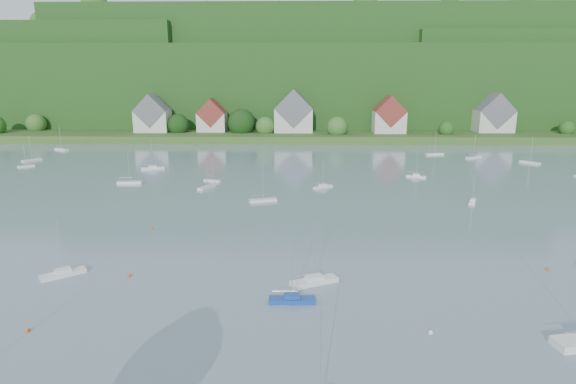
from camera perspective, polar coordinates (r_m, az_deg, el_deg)
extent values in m
cube|color=#2B511E|center=(218.65, -0.62, 7.14)|extent=(600.00, 60.00, 3.00)
cube|color=#174014|center=(292.26, -0.11, 12.42)|extent=(620.00, 160.00, 40.00)
cube|color=#174014|center=(318.74, -28.89, 11.59)|extent=(200.00, 120.00, 52.00)
cube|color=#174014|center=(287.11, 1.92, 13.99)|extent=(240.00, 130.00, 60.00)
sphere|color=#194B16|center=(231.43, 30.21, 6.55)|extent=(6.45, 6.45, 6.45)
sphere|color=#316023|center=(239.36, -27.75, 7.18)|extent=(8.61, 8.61, 8.61)
sphere|color=#316023|center=(202.55, -2.72, 7.78)|extent=(8.19, 8.19, 8.19)
sphere|color=#316023|center=(212.76, -15.00, 7.47)|extent=(6.49, 6.49, 6.49)
sphere|color=#316023|center=(213.74, 12.09, 8.16)|extent=(12.16, 12.16, 12.16)
sphere|color=#316023|center=(198.71, 5.88, 7.66)|extent=(8.73, 8.73, 8.73)
sphere|color=black|center=(210.35, -12.90, 7.78)|extent=(9.32, 9.32, 9.32)
sphere|color=#194B16|center=(208.84, 18.29, 7.12)|extent=(6.24, 6.24, 6.24)
sphere|color=black|center=(227.89, 22.63, 7.41)|extent=(8.16, 8.16, 8.16)
sphere|color=black|center=(205.86, -5.53, 8.17)|extent=(11.92, 11.92, 11.92)
sphere|color=#316023|center=(277.79, -27.25, 17.49)|extent=(10.52, 10.52, 10.52)
sphere|color=#194B16|center=(295.97, -17.59, 18.00)|extent=(10.29, 10.29, 10.29)
sphere|color=black|center=(280.04, -15.10, 18.32)|extent=(7.18, 7.18, 7.18)
sphere|color=#194B16|center=(276.08, 8.56, 20.58)|extent=(12.83, 12.83, 12.83)
sphere|color=#316023|center=(265.64, -9.55, 20.64)|extent=(8.18, 8.18, 8.18)
sphere|color=#194B16|center=(298.73, 0.14, 20.18)|extent=(12.73, 12.73, 12.73)
sphere|color=#194B16|center=(274.48, 18.57, 20.04)|extent=(11.50, 11.50, 11.50)
sphere|color=#194B16|center=(298.75, 12.37, 19.95)|extent=(14.65, 14.65, 14.65)
sphere|color=#316023|center=(252.66, 9.20, 21.18)|extent=(11.95, 11.95, 11.95)
sphere|color=#194B16|center=(281.08, 26.38, 19.14)|extent=(9.76, 9.76, 9.76)
sphere|color=#316023|center=(298.28, -9.78, 19.81)|extent=(7.07, 7.07, 7.07)
sphere|color=black|center=(262.72, -1.11, 20.90)|extent=(8.21, 8.21, 8.21)
sphere|color=#316023|center=(287.79, -5.01, 20.36)|extent=(12.24, 12.24, 12.24)
sphere|color=#316023|center=(283.17, 25.03, 19.20)|extent=(9.00, 9.00, 9.00)
sphere|color=#316023|center=(275.26, -21.99, 19.84)|extent=(13.65, 13.65, 13.65)
sphere|color=#194B16|center=(292.40, 21.25, 19.28)|extent=(8.03, 8.03, 8.03)
sphere|color=#316023|center=(291.57, 20.93, 17.19)|extent=(14.97, 14.97, 14.97)
sphere|color=#194B16|center=(282.84, 16.72, 17.45)|extent=(9.78, 9.78, 9.78)
sphere|color=#194B16|center=(294.84, 24.84, 16.70)|extent=(12.02, 12.02, 12.02)
sphere|color=black|center=(285.55, 29.84, 16.29)|extent=(11.57, 11.57, 11.57)
sphere|color=#194B16|center=(266.83, 28.18, 16.83)|extent=(12.65, 12.65, 12.65)
sphere|color=#316023|center=(280.56, 21.42, 17.13)|extent=(9.48, 9.48, 9.48)
sphere|color=#194B16|center=(283.68, -8.64, 16.70)|extent=(12.01, 12.01, 12.01)
sphere|color=black|center=(291.93, 24.72, 15.67)|extent=(15.08, 15.08, 15.08)
sphere|color=#316023|center=(302.89, 21.69, 15.86)|extent=(15.99, 15.99, 15.99)
sphere|color=black|center=(289.98, -0.89, 16.91)|extent=(15.72, 15.72, 15.72)
sphere|color=#194B16|center=(285.46, 2.13, 16.77)|extent=(10.54, 10.54, 10.54)
sphere|color=black|center=(357.67, -30.53, 14.28)|extent=(8.74, 8.74, 8.74)
cube|color=beige|center=(214.29, -15.76, 8.11)|extent=(14.00, 10.00, 9.00)
cube|color=slate|center=(213.94, -15.84, 9.31)|extent=(14.00, 10.40, 14.00)
cube|color=beige|center=(210.38, -9.00, 8.22)|extent=(12.00, 9.00, 8.00)
cube|color=maroon|center=(210.05, -9.04, 9.30)|extent=(12.00, 9.36, 12.00)
cube|color=beige|center=(205.94, 0.67, 8.55)|extent=(16.00, 11.00, 10.00)
cube|color=slate|center=(205.55, 0.67, 9.94)|extent=(16.00, 11.44, 16.00)
cube|color=beige|center=(207.39, 11.90, 8.16)|extent=(13.00, 10.00, 9.00)
cube|color=maroon|center=(207.03, 11.96, 9.40)|extent=(13.00, 10.40, 13.00)
cube|color=beige|center=(223.72, 23.22, 7.74)|extent=(15.00, 10.00, 9.00)
cube|color=slate|center=(223.39, 23.33, 8.88)|extent=(15.00, 10.40, 15.00)
cube|color=#173F99|center=(58.77, 0.47, -12.74)|extent=(5.58, 1.67, 0.55)
cube|color=#173F99|center=(58.54, 0.47, -12.28)|extent=(1.96, 1.13, 0.50)
cylinder|color=silver|center=(57.20, 0.48, -9.38)|extent=(0.10, 0.10, 6.93)
cylinder|color=silver|center=(58.26, -0.36, -11.70)|extent=(3.05, 0.15, 0.08)
cylinder|color=silver|center=(38.85, 3.87, -19.63)|extent=(0.10, 0.10, 8.81)
cube|color=white|center=(63.64, 3.14, -10.56)|extent=(6.53, 4.33, 0.64)
cube|color=white|center=(63.41, 3.15, -10.09)|extent=(2.55, 2.08, 0.50)
cylinder|color=silver|center=(62.00, 3.20, -6.93)|extent=(0.10, 0.10, 7.97)
cylinder|color=silver|center=(62.75, 2.37, -9.70)|extent=(3.21, 1.56, 0.08)
cube|color=white|center=(72.54, -25.17, -8.81)|extent=(5.49, 4.86, 0.58)
cube|color=white|center=(72.35, -25.21, -8.41)|extent=(2.28, 2.14, 0.50)
cylinder|color=silver|center=(71.23, -25.48, -5.91)|extent=(0.10, 0.10, 7.19)
cylinder|color=silver|center=(71.97, -25.94, -8.05)|extent=(2.52, 2.04, 0.08)
sphere|color=#FF4D00|center=(59.78, -28.47, -14.34)|extent=(0.42, 0.42, 0.42)
sphere|color=#FF4D00|center=(76.91, 28.45, -8.15)|extent=(0.50, 0.50, 0.50)
sphere|color=#FF4D00|center=(88.39, -15.90, -4.26)|extent=(0.41, 0.41, 0.41)
sphere|color=white|center=(54.70, 16.58, -15.83)|extent=(0.50, 0.50, 0.50)
sphere|color=#FF4D00|center=(69.21, -18.33, -9.50)|extent=(0.48, 0.48, 0.48)
cube|color=white|center=(103.36, -2.99, -0.98)|extent=(6.16, 3.41, 0.59)
cylinder|color=silver|center=(102.42, -3.02, 1.19)|extent=(0.10, 0.10, 7.42)
cylinder|color=silver|center=(102.87, -3.48, -0.37)|extent=(3.13, 1.08, 0.08)
cube|color=white|center=(143.97, -15.79, 2.72)|extent=(6.69, 3.81, 0.65)
cube|color=white|center=(143.86, -15.80, 2.94)|extent=(2.55, 1.93, 0.50)
cylinder|color=silver|center=(143.24, -15.90, 4.43)|extent=(0.10, 0.10, 8.06)
cylinder|color=silver|center=(143.72, -16.20, 3.17)|extent=(3.38, 1.23, 0.08)
cube|color=white|center=(162.38, -28.70, 2.71)|extent=(4.65, 3.79, 0.47)
cylinder|color=silver|center=(161.90, -28.83, 3.82)|extent=(0.10, 0.10, 5.92)
cylinder|color=silver|center=(162.15, -28.99, 3.07)|extent=(2.18, 1.55, 0.08)
cube|color=white|center=(171.79, 17.04, 4.34)|extent=(6.36, 2.96, 0.61)
cylinder|color=silver|center=(171.21, 17.14, 5.70)|extent=(0.10, 0.10, 7.67)
cylinder|color=silver|center=(171.19, 16.79, 4.73)|extent=(3.32, 0.78, 0.08)
cube|color=white|center=(109.65, 21.09, -1.07)|extent=(3.05, 4.83, 0.47)
cube|color=white|center=(109.54, 21.11, -0.83)|extent=(1.49, 1.87, 0.50)
cylinder|color=silver|center=(108.94, 21.23, 0.54)|extent=(0.10, 0.10, 5.86)
cylinder|color=silver|center=(108.70, 21.12, -0.58)|extent=(1.09, 2.40, 0.08)
cube|color=white|center=(124.26, -8.95, 1.34)|extent=(4.77, 3.09, 0.46)
cylinder|color=silver|center=(123.63, -9.01, 2.76)|extent=(0.10, 0.10, 5.81)
cylinder|color=silver|center=(124.41, -9.24, 1.88)|extent=(2.36, 1.12, 0.08)
cube|color=white|center=(116.99, -9.62, 0.57)|extent=(3.88, 5.70, 0.56)
cylinder|color=silver|center=(116.21, -9.69, 2.38)|extent=(0.10, 0.10, 6.98)
cylinder|color=silver|center=(116.09, -9.89, 1.06)|extent=(1.43, 2.79, 0.08)
cube|color=white|center=(115.99, 4.18, 0.61)|extent=(4.93, 4.27, 0.51)
cube|color=white|center=(115.88, 4.18, 0.85)|extent=(2.03, 1.89, 0.50)
cylinder|color=silver|center=(115.26, 4.21, 2.28)|extent=(0.10, 0.10, 6.41)
cylinder|color=silver|center=(115.25, 3.89, 1.11)|extent=(2.28, 1.78, 0.08)
cube|color=white|center=(173.08, -28.16, 3.38)|extent=(4.64, 5.86, 0.59)
cylinder|color=silver|center=(172.52, -28.31, 4.68)|extent=(0.10, 0.10, 7.40)
cylinder|color=silver|center=(172.51, -28.46, 3.72)|extent=(1.86, 2.77, 0.08)
cube|color=white|center=(126.80, -18.29, 1.09)|extent=(6.20, 2.06, 0.61)
cylinder|color=silver|center=(126.01, -18.43, 2.93)|extent=(0.10, 0.10, 7.64)
cylinder|color=silver|center=(126.82, -18.72, 1.62)|extent=(3.36, 0.27, 0.08)
cube|color=white|center=(168.87, 21.19, 3.85)|extent=(5.73, 4.23, 0.57)
cylinder|color=silver|center=(168.32, 21.31, 5.14)|extent=(0.10, 0.10, 7.12)
cylinder|color=silver|center=(168.04, 21.04, 4.23)|extent=(2.75, 1.64, 0.08)
cube|color=white|center=(166.18, 26.82, 3.16)|extent=(5.08, 5.75, 0.60)
cylinder|color=silver|center=(165.59, 26.97, 4.54)|extent=(0.10, 0.10, 7.52)
cylinder|color=silver|center=(166.38, 26.59, 3.62)|extent=(2.13, 2.63, 0.08)
cube|color=white|center=(132.15, 15.01, 1.79)|extent=(5.37, 3.16, 0.52)
cube|color=white|center=(132.05, 15.02, 2.01)|extent=(2.05, 1.58, 0.50)
cylinder|color=silver|center=(131.50, 15.10, 3.28)|extent=(0.10, 0.10, 6.48)
cylinder|color=silver|center=(132.01, 14.70, 2.31)|extent=(2.70, 1.06, 0.08)
cube|color=white|center=(193.13, -25.30, 4.60)|extent=(6.32, 4.78, 0.63)
cylinder|color=silver|center=(192.60, -25.43, 5.85)|extent=(0.10, 0.10, 7.90)
cylinder|color=silver|center=(193.76, -25.49, 4.97)|extent=(3.02, 1.87, 0.08)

